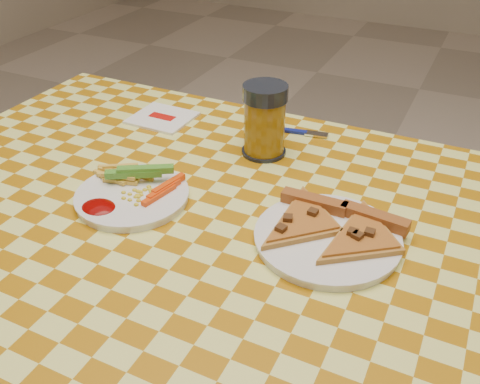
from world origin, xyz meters
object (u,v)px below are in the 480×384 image
drink_glass (265,121)px  table (215,253)px  plate_right (327,239)px  plate_left (132,197)px

drink_glass → table: bearing=-86.1°
plate_right → drink_glass: 0.31m
plate_left → plate_right: bearing=5.6°
table → plate_left: 0.17m
plate_left → plate_right: size_ratio=0.86×
plate_left → drink_glass: 0.30m
plate_left → drink_glass: bearing=61.6°
table → plate_left: (-0.16, -0.01, 0.08)m
plate_right → drink_glass: drink_glass is taller
plate_left → table: bearing=4.3°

